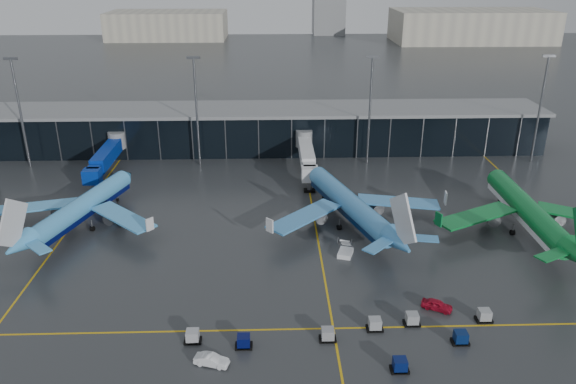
{
  "coord_description": "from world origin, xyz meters",
  "views": [
    {
      "loc": [
        2.03,
        -76.64,
        45.48
      ],
      "look_at": [
        5.0,
        18.0,
        6.0
      ],
      "focal_mm": 35.0,
      "sensor_mm": 36.0,
      "label": 1
    }
  ],
  "objects_px": {
    "airliner_arkefly": "(81,195)",
    "baggage_carts": "(363,334)",
    "airliner_klm_near": "(350,192)",
    "airliner_aer_lingus": "(529,197)",
    "service_van_red": "(437,305)",
    "mobile_airstair": "(345,251)",
    "service_van_white": "(211,360)"
  },
  "relations": [
    {
      "from": "airliner_arkefly",
      "to": "baggage_carts",
      "type": "relative_size",
      "value": 0.93
    },
    {
      "from": "airliner_arkefly",
      "to": "airliner_klm_near",
      "type": "height_order",
      "value": "airliner_klm_near"
    },
    {
      "from": "airliner_klm_near",
      "to": "airliner_aer_lingus",
      "type": "xyz_separation_m",
      "value": [
        31.39,
        -3.86,
        0.1
      ]
    },
    {
      "from": "service_van_red",
      "to": "airliner_aer_lingus",
      "type": "bearing_deg",
      "value": -15.45
    },
    {
      "from": "baggage_carts",
      "to": "mobile_airstair",
      "type": "distance_m",
      "value": 22.22
    },
    {
      "from": "service_van_red",
      "to": "baggage_carts",
      "type": "bearing_deg",
      "value": 146.58
    },
    {
      "from": "airliner_arkefly",
      "to": "service_van_red",
      "type": "distance_m",
      "value": 64.47
    },
    {
      "from": "airliner_klm_near",
      "to": "mobile_airstair",
      "type": "xyz_separation_m",
      "value": [
        -2.12,
        -12.32,
        -5.49
      ]
    },
    {
      "from": "airliner_aer_lingus",
      "to": "baggage_carts",
      "type": "height_order",
      "value": "airliner_aer_lingus"
    },
    {
      "from": "airliner_klm_near",
      "to": "baggage_carts",
      "type": "distance_m",
      "value": 35.07
    },
    {
      "from": "airliner_arkefly",
      "to": "airliner_klm_near",
      "type": "xyz_separation_m",
      "value": [
        48.68,
        -0.7,
        0.37
      ]
    },
    {
      "from": "baggage_carts",
      "to": "mobile_airstair",
      "type": "height_order",
      "value": "mobile_airstair"
    },
    {
      "from": "mobile_airstair",
      "to": "service_van_red",
      "type": "relative_size",
      "value": 0.87
    },
    {
      "from": "baggage_carts",
      "to": "service_van_white",
      "type": "bearing_deg",
      "value": -167.08
    },
    {
      "from": "airliner_aer_lingus",
      "to": "mobile_airstair",
      "type": "relative_size",
      "value": 11.12
    },
    {
      "from": "airliner_arkefly",
      "to": "service_van_red",
      "type": "relative_size",
      "value": 8.95
    },
    {
      "from": "airliner_klm_near",
      "to": "mobile_airstair",
      "type": "height_order",
      "value": "airliner_klm_near"
    },
    {
      "from": "airliner_arkefly",
      "to": "airliner_aer_lingus",
      "type": "height_order",
      "value": "airliner_aer_lingus"
    },
    {
      "from": "airliner_klm_near",
      "to": "service_van_red",
      "type": "relative_size",
      "value": 9.5
    },
    {
      "from": "airliner_arkefly",
      "to": "service_van_white",
      "type": "relative_size",
      "value": 9.0
    },
    {
      "from": "airliner_arkefly",
      "to": "airliner_aer_lingus",
      "type": "xyz_separation_m",
      "value": [
        80.07,
        -4.56,
        0.47
      ]
    },
    {
      "from": "airliner_arkefly",
      "to": "service_van_red",
      "type": "bearing_deg",
      "value": -10.1
    },
    {
      "from": "baggage_carts",
      "to": "mobile_airstair",
      "type": "xyz_separation_m",
      "value": [
        0.55,
        22.21,
        0.01
      ]
    },
    {
      "from": "mobile_airstair",
      "to": "service_van_white",
      "type": "xyz_separation_m",
      "value": [
        -19.6,
        -26.58,
        -0.07
      ]
    },
    {
      "from": "airliner_arkefly",
      "to": "airliner_aer_lingus",
      "type": "bearing_deg",
      "value": 13.37
    },
    {
      "from": "airliner_aer_lingus",
      "to": "mobile_airstair",
      "type": "xyz_separation_m",
      "value": [
        -33.51,
        -8.46,
        -5.59
      ]
    },
    {
      "from": "airliner_arkefly",
      "to": "airliner_klm_near",
      "type": "relative_size",
      "value": 0.94
    },
    {
      "from": "baggage_carts",
      "to": "service_van_red",
      "type": "distance_m",
      "value": 13.02
    },
    {
      "from": "airliner_aer_lingus",
      "to": "mobile_airstair",
      "type": "bearing_deg",
      "value": -164.89
    },
    {
      "from": "airliner_klm_near",
      "to": "mobile_airstair",
      "type": "bearing_deg",
      "value": -117.71
    },
    {
      "from": "airliner_klm_near",
      "to": "baggage_carts",
      "type": "xyz_separation_m",
      "value": [
        -2.67,
        -34.54,
        -5.5
      ]
    },
    {
      "from": "airliner_klm_near",
      "to": "airliner_aer_lingus",
      "type": "height_order",
      "value": "airliner_aer_lingus"
    }
  ]
}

